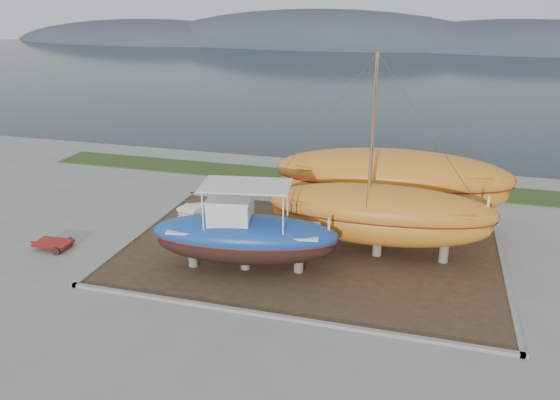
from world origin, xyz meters
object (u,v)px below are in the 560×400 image
(white_dinghy, at_px, (211,214))
(red_trailer, at_px, (54,245))
(blue_caique, at_px, (245,228))
(orange_bare_hull, at_px, (390,189))
(orange_sailboat, at_px, (383,160))

(white_dinghy, bearing_deg, red_trailer, -154.91)
(blue_caique, bearing_deg, orange_bare_hull, 41.00)
(blue_caique, xyz_separation_m, red_trailer, (-10.03, -0.50, -1.93))
(blue_caique, relative_size, red_trailer, 3.23)
(red_trailer, bearing_deg, orange_bare_hull, 22.72)
(orange_bare_hull, bearing_deg, orange_sailboat, -95.47)
(white_dinghy, distance_m, orange_sailboat, 10.25)
(orange_sailboat, xyz_separation_m, orange_bare_hull, (0.16, 3.95, -2.73))
(blue_caique, distance_m, red_trailer, 10.22)
(orange_bare_hull, xyz_separation_m, red_trailer, (-15.90, -7.54, -1.94))
(blue_caique, xyz_separation_m, orange_sailboat, (5.70, 3.09, 2.74))
(blue_caique, bearing_deg, red_trailer, 173.71)
(white_dinghy, xyz_separation_m, red_trailer, (-6.48, -4.96, -0.46))
(red_trailer, bearing_deg, orange_sailboat, 10.20)
(white_dinghy, distance_m, orange_bare_hull, 9.87)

